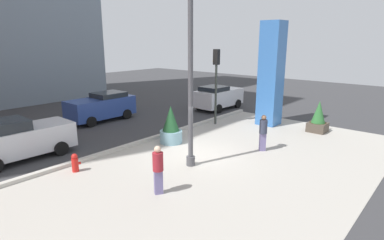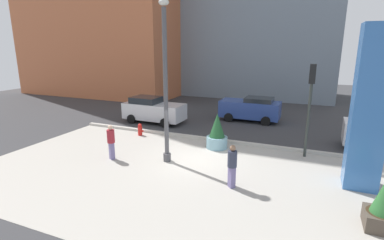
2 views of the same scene
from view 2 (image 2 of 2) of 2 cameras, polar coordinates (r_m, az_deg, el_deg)
ground_plane at (r=17.85m, az=5.11°, el=-3.24°), size 60.00×60.00×0.00m
plaza_pavement at (r=12.64m, az=-3.41°, el=-10.81°), size 18.00×10.00×0.02m
curb_strip at (r=17.03m, az=4.21°, el=-3.81°), size 18.00×0.24×0.16m
lamp_post at (r=13.24m, az=-5.16°, el=6.35°), size 0.44×0.44×7.25m
art_pillar_blue at (r=12.61m, az=31.26°, el=1.75°), size 1.19×1.19×6.14m
potted_plant_mid_plaza at (r=15.66m, az=4.89°, el=-2.63°), size 1.13×1.13×1.91m
fire_hydrant at (r=18.19m, az=-10.07°, el=-1.85°), size 0.36×0.26×0.75m
traffic_light_far_side at (r=14.95m, az=22.05°, el=4.37°), size 0.28×0.42×4.53m
car_passing_lane at (r=21.07m, az=-7.55°, el=1.97°), size 4.38×2.09×1.81m
car_intersection at (r=21.74m, az=11.33°, el=2.20°), size 4.27×2.06×1.76m
pedestrian_on_sidewalk at (r=11.40m, az=7.81°, el=-8.50°), size 0.51×0.51×1.73m
pedestrian_crossing at (r=14.56m, az=-15.47°, el=-3.85°), size 0.50×0.50×1.71m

